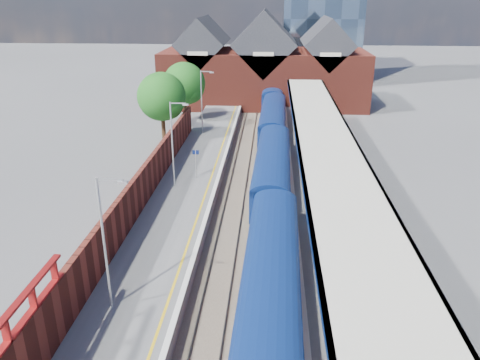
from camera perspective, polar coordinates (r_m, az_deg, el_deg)
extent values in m
plane|color=#5B5B5E|center=(45.85, 2.07, 1.68)|extent=(240.00, 240.00, 0.00)
cube|color=#473D33|center=(36.60, 1.52, -3.61)|extent=(6.00, 76.00, 0.06)
cube|color=slate|center=(36.71, -1.95, -3.38)|extent=(0.07, 76.00, 0.14)
cube|color=slate|center=(36.60, 0.30, -3.45)|extent=(0.07, 76.00, 0.14)
cube|color=slate|center=(36.54, 2.75, -3.51)|extent=(0.07, 76.00, 0.14)
cube|color=slate|center=(36.55, 5.01, -3.57)|extent=(0.07, 76.00, 0.14)
cube|color=#565659|center=(37.01, -7.02, -2.67)|extent=(5.00, 76.00, 1.00)
cube|color=#565659|center=(36.68, 10.95, -3.15)|extent=(6.00, 76.00, 1.00)
cube|color=silver|center=(36.44, -3.42, -2.04)|extent=(0.30, 76.00, 0.05)
cube|color=silver|center=(36.21, 6.53, -2.31)|extent=(0.30, 76.00, 0.05)
cube|color=yellow|center=(36.53, -4.35, -2.04)|extent=(0.14, 76.00, 0.01)
cube|color=navy|center=(24.80, 3.81, -12.05)|extent=(3.18, 16.06, 2.50)
cube|color=navy|center=(24.13, 3.89, -9.58)|extent=(3.18, 16.06, 0.60)
cube|color=navy|center=(39.70, 3.98, 1.34)|extent=(3.18, 16.06, 2.50)
cube|color=navy|center=(39.29, 4.02, 3.05)|extent=(3.18, 16.06, 0.60)
cube|color=navy|center=(55.57, 4.05, 7.27)|extent=(3.18, 16.06, 2.50)
cube|color=navy|center=(55.28, 4.08, 8.53)|extent=(3.18, 16.06, 0.60)
cube|color=navy|center=(71.78, 4.09, 10.55)|extent=(3.18, 16.06, 2.50)
cube|color=navy|center=(71.55, 4.12, 11.53)|extent=(3.18, 16.06, 0.60)
cube|color=black|center=(47.46, 2.31, 5.36)|extent=(0.04, 60.54, 0.70)
cube|color=#CE5F0D|center=(47.69, 2.29, 4.44)|extent=(0.03, 55.27, 0.30)
cube|color=red|center=(47.77, 2.27, 4.16)|extent=(0.03, 55.27, 0.30)
cube|color=black|center=(77.58, 4.07, 10.18)|extent=(2.00, 2.40, 0.60)
cylinder|color=navy|center=(20.72, 13.94, -16.34)|extent=(0.24, 0.24, 4.20)
cylinder|color=navy|center=(24.81, 12.11, -9.26)|extent=(0.24, 0.24, 4.20)
cylinder|color=navy|center=(29.17, 10.85, -4.23)|extent=(0.24, 0.24, 4.20)
cylinder|color=navy|center=(33.72, 9.94, -0.53)|extent=(0.24, 0.24, 4.20)
cylinder|color=navy|center=(38.38, 9.25, 2.28)|extent=(0.24, 0.24, 4.20)
cylinder|color=navy|center=(43.11, 8.71, 4.48)|extent=(0.24, 0.24, 4.20)
cylinder|color=navy|center=(47.90, 8.27, 6.24)|extent=(0.24, 0.24, 4.20)
cylinder|color=navy|center=(52.73, 7.92, 7.68)|extent=(0.24, 0.24, 4.20)
cylinder|color=navy|center=(57.59, 7.61, 8.88)|extent=(0.24, 0.24, 4.20)
cube|color=beige|center=(36.80, 10.36, 5.05)|extent=(4.50, 52.00, 0.25)
cube|color=navy|center=(36.66, 7.00, 4.93)|extent=(0.20, 52.00, 0.55)
cube|color=navy|center=(37.15, 13.65, 4.70)|extent=(0.20, 52.00, 0.55)
cylinder|color=#A5A8AA|center=(23.43, -16.19, -7.69)|extent=(0.12, 0.12, 7.00)
cube|color=#A5A8AA|center=(21.82, -15.63, 0.03)|extent=(1.20, 0.08, 0.08)
cube|color=#A5A8AA|center=(21.66, -14.11, -0.26)|extent=(0.45, 0.18, 0.12)
cylinder|color=#A5A8AA|center=(37.63, -8.24, 4.19)|extent=(0.12, 0.12, 7.00)
cube|color=#A5A8AA|center=(36.64, -7.59, 9.26)|extent=(1.20, 0.08, 0.08)
cube|color=#A5A8AA|center=(36.55, -6.65, 9.11)|extent=(0.45, 0.18, 0.12)
cylinder|color=#A5A8AA|center=(52.86, -4.70, 9.41)|extent=(0.12, 0.12, 7.00)
cube|color=#A5A8AA|center=(52.16, -4.15, 13.06)|extent=(1.20, 0.08, 0.08)
cube|color=#A5A8AA|center=(52.10, -3.48, 12.95)|extent=(0.45, 0.18, 0.12)
cylinder|color=#A5A8AA|center=(39.93, -5.38, 1.95)|extent=(0.08, 0.08, 2.50)
cube|color=#0C194C|center=(39.59, -5.43, 3.38)|extent=(0.55, 0.06, 0.35)
cube|color=maroon|center=(31.58, -13.81, -3.82)|extent=(0.35, 50.00, 2.80)
cube|color=maroon|center=(19.70, -26.64, -16.17)|extent=(0.30, 0.12, 1.00)
cube|color=maroon|center=(21.08, -23.98, -13.03)|extent=(0.30, 0.12, 1.00)
cube|color=maroon|center=(22.56, -21.71, -10.26)|extent=(0.30, 0.12, 1.00)
cube|color=maroon|center=(72.04, 2.92, 12.32)|extent=(30.00, 12.00, 8.00)
cube|color=#232328|center=(72.11, -4.48, 16.46)|extent=(7.13, 12.00, 7.13)
cube|color=#232328|center=(71.38, 3.00, 16.44)|extent=(9.16, 12.00, 9.16)
cube|color=#232328|center=(71.79, 10.50, 16.15)|extent=(7.13, 12.00, 7.13)
cube|color=beige|center=(66.26, -5.21, 15.11)|extent=(2.80, 0.15, 0.50)
cube|color=beige|center=(65.47, 2.87, 15.09)|extent=(2.80, 0.15, 0.50)
cube|color=beige|center=(65.91, 10.99, 14.78)|extent=(2.80, 0.15, 0.50)
cylinder|color=#382314|center=(52.29, -9.30, 6.24)|extent=(0.44, 0.44, 4.00)
sphere|color=#165318|center=(51.49, -9.54, 9.99)|extent=(5.20, 5.20, 5.20)
sphere|color=#165318|center=(50.98, -8.73, 9.12)|extent=(3.20, 3.20, 3.20)
cylinder|color=#382314|center=(59.68, -6.67, 8.28)|extent=(0.44, 0.44, 4.00)
sphere|color=#165318|center=(58.97, -6.82, 11.59)|extent=(5.20, 5.20, 5.20)
sphere|color=#165318|center=(58.47, -6.09, 10.84)|extent=(3.20, 3.20, 3.20)
imported|color=black|center=(32.84, 13.97, -4.37)|extent=(4.41, 2.93, 1.19)
imported|color=navy|center=(26.91, 18.01, -11.08)|extent=(4.15, 1.99, 1.14)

